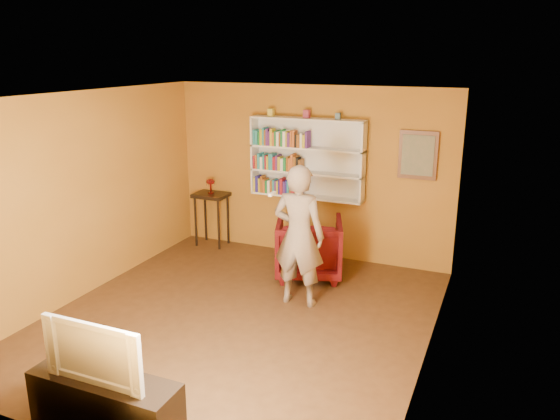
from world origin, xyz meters
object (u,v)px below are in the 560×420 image
at_px(person, 299,236).
at_px(television, 100,349).
at_px(ruby_lustre, 211,183).
at_px(console_table, 211,202).
at_px(armchair, 309,247).
at_px(bookshelf, 308,158).
at_px(tv_cabinet, 106,403).

bearing_deg(person, television, 76.93).
bearing_deg(television, ruby_lustre, 108.74).
relative_size(console_table, armchair, 0.94).
relative_size(bookshelf, ruby_lustre, 7.29).
height_order(bookshelf, television, bookshelf).
bearing_deg(console_table, person, -35.12).
xyz_separation_m(ruby_lustre, television, (1.54, -4.50, -0.31)).
bearing_deg(television, armchair, 83.45).
xyz_separation_m(ruby_lustre, person, (2.17, -1.52, -0.16)).
relative_size(ruby_lustre, armchair, 0.26).
bearing_deg(ruby_lustre, console_table, -57.99).
relative_size(armchair, person, 0.52).
bearing_deg(tv_cabinet, armchair, 83.60).
bearing_deg(armchair, tv_cabinet, 64.16).
bearing_deg(console_table, television, -71.11).
xyz_separation_m(bookshelf, ruby_lustre, (-1.66, -0.16, -0.52)).
bearing_deg(armchair, ruby_lustre, -36.70).
xyz_separation_m(bookshelf, person, (0.51, -1.68, -0.67)).
xyz_separation_m(person, tv_cabinet, (-0.63, -2.98, -0.68)).
distance_m(armchair, person, 1.05).
xyz_separation_m(person, television, (-0.63, -2.98, -0.15)).
height_order(bookshelf, armchair, bookshelf).
height_order(ruby_lustre, tv_cabinet, ruby_lustre).
bearing_deg(person, bookshelf, -74.46).
bearing_deg(bookshelf, person, -73.29).
xyz_separation_m(console_table, television, (1.54, -4.50, 0.03)).
relative_size(bookshelf, person, 0.98).
height_order(person, television, person).
height_order(bookshelf, ruby_lustre, bookshelf).
relative_size(bookshelf, tv_cabinet, 1.31).
relative_size(console_table, ruby_lustre, 3.65).
height_order(ruby_lustre, television, ruby_lustre).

